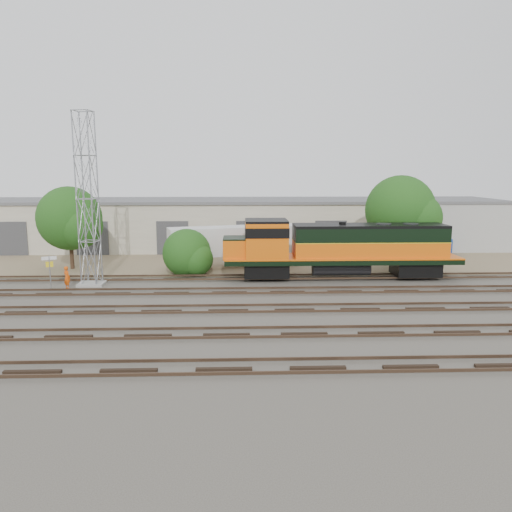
{
  "coord_description": "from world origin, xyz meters",
  "views": [
    {
      "loc": [
        0.66,
        -32.02,
        8.37
      ],
      "look_at": [
        1.91,
        4.0,
        2.2
      ],
      "focal_mm": 35.0,
      "sensor_mm": 36.0,
      "label": 1
    }
  ],
  "objects_px": {
    "locomotive": "(338,247)",
    "semi_trailer": "(239,241)",
    "worker": "(67,277)",
    "signal_tower": "(88,202)"
  },
  "relations": [
    {
      "from": "locomotive",
      "to": "signal_tower",
      "type": "distance_m",
      "value": 18.99
    },
    {
      "from": "signal_tower",
      "to": "worker",
      "type": "height_order",
      "value": "signal_tower"
    },
    {
      "from": "locomotive",
      "to": "worker",
      "type": "bearing_deg",
      "value": -172.54
    },
    {
      "from": "locomotive",
      "to": "semi_trailer",
      "type": "relative_size",
      "value": 1.54
    },
    {
      "from": "signal_tower",
      "to": "semi_trailer",
      "type": "distance_m",
      "value": 13.37
    },
    {
      "from": "locomotive",
      "to": "worker",
      "type": "distance_m",
      "value": 20.25
    },
    {
      "from": "semi_trailer",
      "to": "worker",
      "type": "bearing_deg",
      "value": -163.58
    },
    {
      "from": "signal_tower",
      "to": "semi_trailer",
      "type": "height_order",
      "value": "signal_tower"
    },
    {
      "from": "locomotive",
      "to": "worker",
      "type": "height_order",
      "value": "locomotive"
    },
    {
      "from": "signal_tower",
      "to": "locomotive",
      "type": "bearing_deg",
      "value": 4.41
    }
  ]
}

